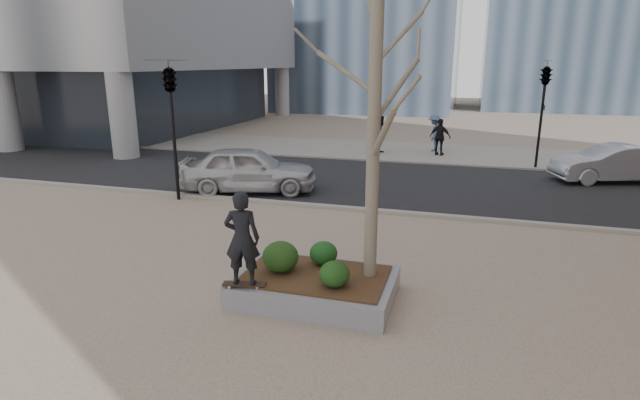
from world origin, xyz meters
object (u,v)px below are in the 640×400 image
(planter, at_px, (315,287))
(skateboard, at_px, (244,285))
(police_car, at_px, (249,169))
(skateboarder, at_px, (242,238))

(planter, relative_size, skateboard, 3.85)
(planter, xyz_separation_m, police_car, (-4.65, 7.20, 0.59))
(planter, xyz_separation_m, skateboarder, (-1.10, -0.82, 1.17))
(planter, bearing_deg, skateboarder, -143.15)
(planter, relative_size, skateboarder, 1.73)
(planter, distance_m, skateboarder, 1.80)
(police_car, bearing_deg, skateboarder, -172.09)
(skateboard, distance_m, skateboarder, 0.91)
(skateboarder, distance_m, police_car, 8.79)
(planter, distance_m, skateboard, 1.40)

